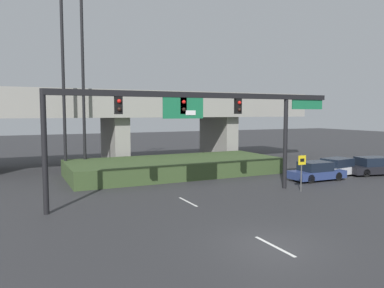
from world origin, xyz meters
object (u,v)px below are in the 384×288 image
(highway_light_pole_near, at_px, (83,62))
(highway_light_pole_far, at_px, (63,58))
(signal_gantry, at_px, (200,111))
(parked_sedan_far_right, at_px, (374,166))
(speed_limit_sign, at_px, (302,168))
(parked_sedan_near_right, at_px, (316,172))
(parked_sedan_mid_right, at_px, (338,167))

(highway_light_pole_near, height_order, highway_light_pole_far, highway_light_pole_far)
(signal_gantry, relative_size, parked_sedan_far_right, 3.65)
(speed_limit_sign, bearing_deg, parked_sedan_near_right, 34.86)
(signal_gantry, distance_m, parked_sedan_mid_right, 14.56)
(speed_limit_sign, distance_m, parked_sedan_mid_right, 7.91)
(highway_light_pole_near, bearing_deg, highway_light_pole_far, -163.64)
(highway_light_pole_near, relative_size, highway_light_pole_far, 0.98)
(highway_light_pole_near, height_order, parked_sedan_far_right, highway_light_pole_near)
(signal_gantry, distance_m, speed_limit_sign, 7.68)
(speed_limit_sign, xyz_separation_m, highway_light_pole_far, (-13.03, 12.39, 7.71))
(parked_sedan_near_right, bearing_deg, highway_light_pole_near, 147.84)
(highway_light_pole_near, distance_m, highway_light_pole_far, 1.65)
(highway_light_pole_far, xyz_separation_m, parked_sedan_mid_right, (20.04, -8.84, -8.62))
(signal_gantry, xyz_separation_m, parked_sedan_far_right, (16.64, 1.27, -4.50))
(speed_limit_sign, bearing_deg, parked_sedan_far_right, 14.46)
(parked_sedan_mid_right, bearing_deg, speed_limit_sign, -162.59)
(highway_light_pole_near, xyz_separation_m, parked_sedan_far_right, (21.43, -10.28, -8.44))
(parked_sedan_near_right, bearing_deg, signal_gantry, -171.05)
(parked_sedan_near_right, distance_m, parked_sedan_mid_right, 3.29)
(parked_sedan_far_right, bearing_deg, parked_sedan_near_right, -169.38)
(highway_light_pole_far, bearing_deg, parked_sedan_far_right, -23.10)
(signal_gantry, relative_size, parked_sedan_mid_right, 3.93)
(signal_gantry, bearing_deg, highway_light_pole_far, 119.89)
(highway_light_pole_far, bearing_deg, highway_light_pole_near, 16.36)
(signal_gantry, xyz_separation_m, parked_sedan_mid_right, (13.66, 2.26, -4.52))
(parked_sedan_far_right, bearing_deg, highway_light_pole_near, 165.90)
(highway_light_pole_near, height_order, parked_sedan_near_right, highway_light_pole_near)
(highway_light_pole_near, xyz_separation_m, parked_sedan_mid_right, (18.46, -9.30, -8.46))
(highway_light_pole_near, xyz_separation_m, highway_light_pole_far, (-1.58, -0.46, 0.15))
(signal_gantry, height_order, parked_sedan_far_right, signal_gantry)
(signal_gantry, height_order, highway_light_pole_near, highway_light_pole_near)
(signal_gantry, bearing_deg, parked_sedan_near_right, 7.44)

